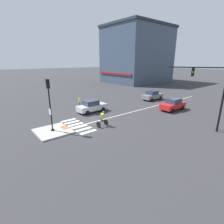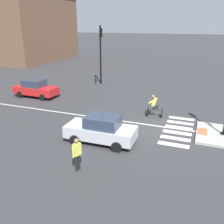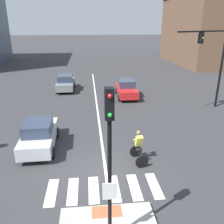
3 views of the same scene
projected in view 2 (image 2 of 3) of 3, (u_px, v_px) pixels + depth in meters
The scene contains 16 objects.
ground_plane at pixel (160, 127), 16.58m from camera, with size 300.00×300.00×0.00m, color #333335.
traffic_island at pixel (223, 135), 15.25m from camera, with size 3.40×3.15×0.15m, color #A3A099.
tactile_pad_front at pixel (202, 131), 15.63m from camera, with size 1.10×0.60×0.01m, color #DB5B38.
crosswalk_stripe_a at pixel (173, 145), 14.24m from camera, with size 0.44×1.80×0.01m, color silver.
crosswalk_stripe_b at pixel (175, 138), 15.02m from camera, with size 0.44×1.80×0.01m, color silver.
crosswalk_stripe_c at pixel (177, 133), 15.79m from camera, with size 0.44×1.80×0.01m, color silver.
crosswalk_stripe_d at pixel (179, 127), 16.57m from camera, with size 0.44×1.80×0.01m, color silver.
crosswalk_stripe_e at pixel (180, 123), 17.35m from camera, with size 0.44×1.80×0.01m, color silver.
crosswalk_stripe_f at pixel (182, 118), 18.13m from camera, with size 0.44×1.80×0.01m, color silver.
lane_centre_line at pixel (38, 109), 20.08m from camera, with size 0.14×28.00×0.01m, color silver.
traffic_light_mast at pixel (101, 47), 26.10m from camera, with size 4.83×2.33×6.41m.
building_corner_left at pixel (13, 27), 45.88m from camera, with size 17.30×18.70×11.81m.
car_silver_westbound_near at pixel (101, 129), 14.30m from camera, with size 1.91×4.13×1.64m.
car_red_eastbound_far at pixel (36, 88), 23.18m from camera, with size 1.89×4.13×1.64m.
cyclist at pixel (154, 105), 18.24m from camera, with size 0.76×1.15×1.68m.
pedestrian_at_curb_left at pixel (77, 152), 11.46m from camera, with size 0.52×0.34×1.67m.
Camera 2 is at (-15.38, -2.39, 6.66)m, focal length 39.43 mm.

